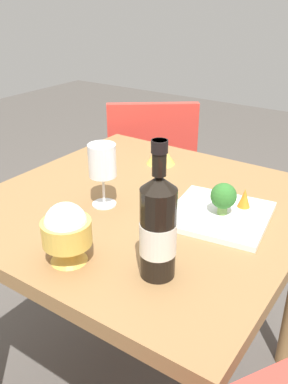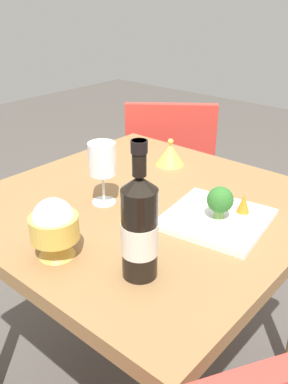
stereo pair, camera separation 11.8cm
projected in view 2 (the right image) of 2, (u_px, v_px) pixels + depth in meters
The scene contains 10 objects.
ground_plane at pixel (144, 382), 1.52m from camera, with size 8.00×8.00×0.00m, color #4C4742.
dining_table at pixel (144, 228), 1.23m from camera, with size 0.88×0.88×0.75m.
chair_by_wall at pixel (170, 166), 1.99m from camera, with size 0.56×0.56×0.85m.
wine_bottle at pixel (140, 227), 0.84m from camera, with size 0.08×0.08×0.30m.
wine_glass at pixel (102, 160), 1.13m from camera, with size 0.08×0.08×0.18m.
rice_bowl at pixel (54, 227), 0.92m from camera, with size 0.11×0.11×0.14m.
rice_bowl_lid at pixel (170, 154), 1.43m from camera, with size 0.10×0.10×0.09m.
serving_plate at pixel (216, 219), 1.09m from camera, with size 0.28×0.28×0.02m.
broccoli_floret at pixel (220, 201), 1.05m from camera, with size 0.07×0.07×0.09m.
carrot_garnish_left at pixel (244, 203), 1.09m from camera, with size 0.03×0.03×0.05m.
Camera 2 is at (0.80, 0.69, 1.30)m, focal length 38.97 mm.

